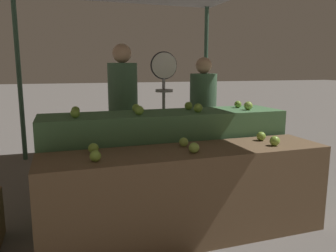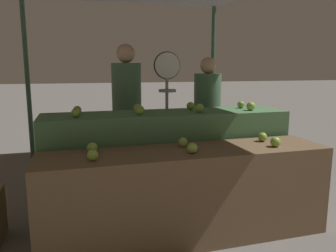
# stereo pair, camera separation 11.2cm
# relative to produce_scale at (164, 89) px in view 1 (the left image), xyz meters

# --- Properties ---
(ground_plane) EXTENTS (60.00, 60.00, 0.00)m
(ground_plane) POSITION_rel_produce_scale_xyz_m (-0.17, -1.20, -1.18)
(ground_plane) COLOR #66605B
(display_counter_front) EXTENTS (2.37, 0.55, 0.76)m
(display_counter_front) POSITION_rel_produce_scale_xyz_m (-0.17, -1.20, -0.80)
(display_counter_front) COLOR brown
(display_counter_front) RESTS_ON ground_plane
(display_counter_back) EXTENTS (2.37, 0.55, 0.99)m
(display_counter_back) POSITION_rel_produce_scale_xyz_m (-0.17, -0.60, -0.68)
(display_counter_back) COLOR #4C7A4C
(display_counter_back) RESTS_ON ground_plane
(apple_front_0) EXTENTS (0.08, 0.08, 0.08)m
(apple_front_0) POSITION_rel_produce_scale_xyz_m (-0.93, -1.31, -0.38)
(apple_front_0) COLOR #84AD3D
(apple_front_0) RESTS_ON display_counter_front
(apple_front_1) EXTENTS (0.08, 0.08, 0.08)m
(apple_front_1) POSITION_rel_produce_scale_xyz_m (-0.18, -1.31, -0.38)
(apple_front_1) COLOR #8EB247
(apple_front_1) RESTS_ON display_counter_front
(apple_front_2) EXTENTS (0.08, 0.08, 0.08)m
(apple_front_2) POSITION_rel_produce_scale_xyz_m (0.57, -1.31, -0.38)
(apple_front_2) COLOR #84AD3D
(apple_front_2) RESTS_ON display_counter_front
(apple_front_3) EXTENTS (0.08, 0.08, 0.08)m
(apple_front_3) POSITION_rel_produce_scale_xyz_m (-0.92, -1.08, -0.38)
(apple_front_3) COLOR #84AD3D
(apple_front_3) RESTS_ON display_counter_front
(apple_front_4) EXTENTS (0.08, 0.08, 0.08)m
(apple_front_4) POSITION_rel_produce_scale_xyz_m (-0.17, -1.09, -0.38)
(apple_front_4) COLOR #8EB247
(apple_front_4) RESTS_ON display_counter_front
(apple_front_5) EXTENTS (0.08, 0.08, 0.08)m
(apple_front_5) POSITION_rel_produce_scale_xyz_m (0.58, -1.09, -0.38)
(apple_front_5) COLOR #84AD3D
(apple_front_5) RESTS_ON display_counter_front
(apple_back_0) EXTENTS (0.08, 0.08, 0.08)m
(apple_back_0) POSITION_rel_produce_scale_xyz_m (-1.03, -0.71, -0.15)
(apple_back_0) COLOR #7AA338
(apple_back_0) RESTS_ON display_counter_back
(apple_back_1) EXTENTS (0.09, 0.09, 0.09)m
(apple_back_1) POSITION_rel_produce_scale_xyz_m (-0.46, -0.71, -0.14)
(apple_back_1) COLOR #7AA338
(apple_back_1) RESTS_ON display_counter_back
(apple_back_2) EXTENTS (0.09, 0.09, 0.09)m
(apple_back_2) POSITION_rel_produce_scale_xyz_m (0.12, -0.72, -0.14)
(apple_back_2) COLOR #7AA338
(apple_back_2) RESTS_ON display_counter_back
(apple_back_3) EXTENTS (0.09, 0.09, 0.09)m
(apple_back_3) POSITION_rel_produce_scale_xyz_m (0.68, -0.70, -0.14)
(apple_back_3) COLOR #8EB247
(apple_back_3) RESTS_ON display_counter_back
(apple_back_4) EXTENTS (0.08, 0.08, 0.08)m
(apple_back_4) POSITION_rel_produce_scale_xyz_m (-1.01, -0.49, -0.15)
(apple_back_4) COLOR #7AA338
(apple_back_4) RESTS_ON display_counter_back
(apple_back_5) EXTENTS (0.08, 0.08, 0.08)m
(apple_back_5) POSITION_rel_produce_scale_xyz_m (-0.44, -0.50, -0.15)
(apple_back_5) COLOR #84AD3D
(apple_back_5) RESTS_ON display_counter_back
(apple_back_6) EXTENTS (0.08, 0.08, 0.08)m
(apple_back_6) POSITION_rel_produce_scale_xyz_m (0.11, -0.50, -0.15)
(apple_back_6) COLOR #7AA338
(apple_back_6) RESTS_ON display_counter_back
(apple_back_7) EXTENTS (0.08, 0.08, 0.08)m
(apple_back_7) POSITION_rel_produce_scale_xyz_m (0.68, -0.50, -0.15)
(apple_back_7) COLOR #7AA338
(apple_back_7) RESTS_ON display_counter_back
(produce_scale) EXTENTS (0.31, 0.20, 1.60)m
(produce_scale) POSITION_rel_produce_scale_xyz_m (0.00, 0.00, 0.00)
(produce_scale) COLOR #99999E
(produce_scale) RESTS_ON ground_plane
(person_vendor_at_scale) EXTENTS (0.46, 0.46, 1.69)m
(person_vendor_at_scale) POSITION_rel_produce_scale_xyz_m (-0.43, 0.28, -0.20)
(person_vendor_at_scale) COLOR #2D2D38
(person_vendor_at_scale) RESTS_ON ground_plane
(person_customer_left) EXTENTS (0.40, 0.40, 1.55)m
(person_customer_left) POSITION_rel_produce_scale_xyz_m (0.59, 0.22, -0.29)
(person_customer_left) COLOR #2D2D38
(person_customer_left) RESTS_ON ground_plane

